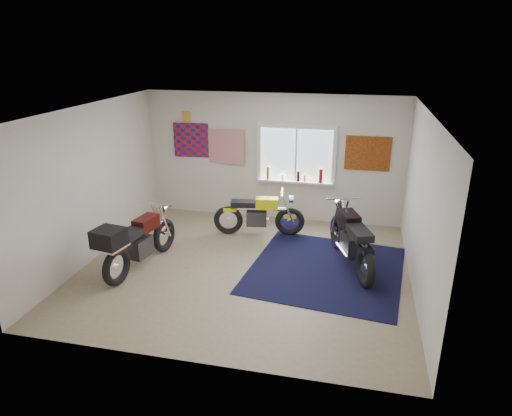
% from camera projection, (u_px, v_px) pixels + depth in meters
% --- Properties ---
extents(ground, '(5.50, 5.50, 0.00)m').
position_uv_depth(ground, '(245.00, 268.00, 7.86)').
color(ground, '#9E896B').
rests_on(ground, ground).
extents(room_shell, '(5.50, 5.50, 5.50)m').
position_uv_depth(room_shell, '(244.00, 177.00, 7.29)').
color(room_shell, white).
rests_on(room_shell, ground).
extents(navy_rug, '(2.79, 2.87, 0.01)m').
position_uv_depth(navy_rug, '(326.00, 269.00, 7.82)').
color(navy_rug, black).
rests_on(navy_rug, ground).
extents(window_assembly, '(1.66, 0.17, 1.26)m').
position_uv_depth(window_assembly, '(296.00, 159.00, 9.54)').
color(window_assembly, white).
rests_on(window_assembly, room_shell).
extents(oil_bottles, '(1.20, 0.09, 0.30)m').
position_uv_depth(oil_bottles, '(300.00, 175.00, 9.58)').
color(oil_bottles, '#8C5B14').
rests_on(oil_bottles, window_assembly).
extents(flag_display, '(1.60, 0.10, 1.17)m').
position_uv_depth(flag_display, '(186.00, 117.00, 9.77)').
color(flag_display, red).
rests_on(flag_display, room_shell).
extents(triumph_poster, '(0.90, 0.03, 0.70)m').
position_uv_depth(triumph_poster, '(368.00, 153.00, 9.19)').
color(triumph_poster, '#A54C14').
rests_on(triumph_poster, room_shell).
extents(yellow_triumph, '(1.82, 0.56, 0.92)m').
position_uv_depth(yellow_triumph, '(259.00, 215.00, 9.11)').
color(yellow_triumph, black).
rests_on(yellow_triumph, ground).
extents(black_chrome_bike, '(0.92, 2.01, 1.07)m').
position_uv_depth(black_chrome_bike, '(351.00, 241.00, 7.82)').
color(black_chrome_bike, black).
rests_on(black_chrome_bike, navy_rug).
extents(maroon_tourer, '(0.77, 1.98, 1.01)m').
position_uv_depth(maroon_tourer, '(135.00, 242.00, 7.63)').
color(maroon_tourer, black).
rests_on(maroon_tourer, ground).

